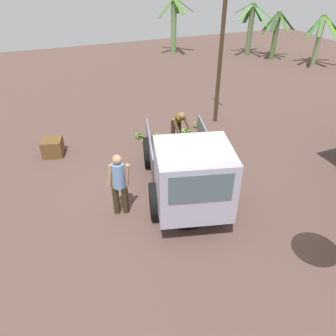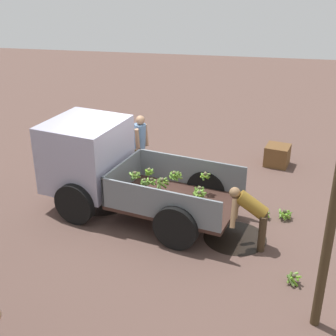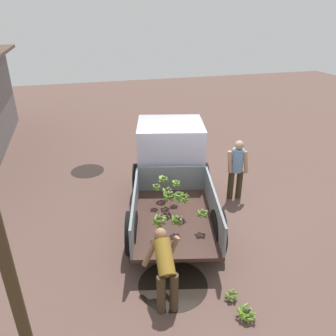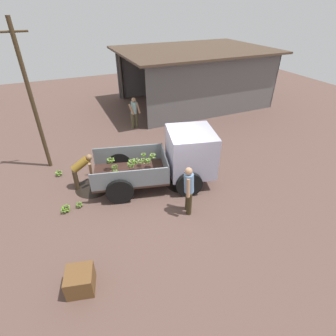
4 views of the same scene
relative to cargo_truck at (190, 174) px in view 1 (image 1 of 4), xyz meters
The scene contains 17 objects.
ground 1.30m from the cargo_truck, 164.32° to the right, with size 36.00×36.00×0.00m, color brown.
mud_patch_0 3.37m from the cargo_truck, 164.74° to the left, with size 1.32×1.32×0.01m, color black.
mud_patch_1 1.09m from the cargo_truck, 55.99° to the right, with size 1.39×1.39×0.01m, color black.
mud_patch_2 3.35m from the cargo_truck, 42.28° to the left, with size 1.05×1.05×0.01m, color black.
cargo_truck is the anchor object (origin of this frame).
utility_pole 5.71m from the cargo_truck, 145.21° to the left, with size 0.93×0.15×5.45m.
banana_palm_0 15.08m from the cargo_truck, 127.32° to the left, with size 2.21×2.52×2.75m.
banana_palm_1 15.69m from the cargo_truck, 142.42° to the left, with size 2.39×2.46×3.05m.
banana_palm_2 15.43m from the cargo_truck, 160.03° to the left, with size 2.40×2.32×3.31m.
banana_palm_3 15.32m from the cargo_truck, 136.66° to the left, with size 2.05×2.21×2.72m.
person_foreground_visitor 1.75m from the cargo_truck, 105.53° to the right, with size 0.41×0.59×1.70m.
person_worker_loading 3.56m from the cargo_truck, 162.30° to the left, with size 0.79×0.70×1.28m.
banana_bunch_on_ground_0 4.80m from the cargo_truck, 152.67° to the left, with size 0.28×0.28×0.23m.
banana_bunch_on_ground_1 3.82m from the cargo_truck, behind, with size 0.24×0.24×0.18m.
banana_bunch_on_ground_2 4.30m from the cargo_truck, behind, with size 0.23×0.23×0.17m.
banana_bunch_on_ground_3 4.23m from the cargo_truck, behind, with size 0.28×0.28×0.24m.
wooden_crate_0 5.15m from the cargo_truck, 142.39° to the right, with size 0.63×0.63×0.57m, color brown.
Camera 1 is at (6.70, -2.64, 5.69)m, focal length 35.00 mm.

